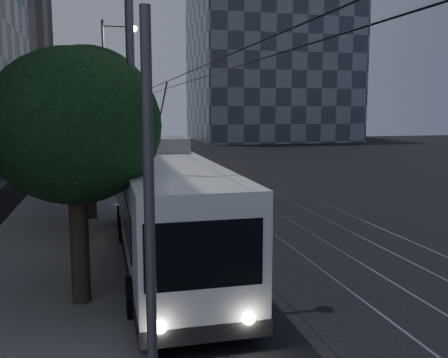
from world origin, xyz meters
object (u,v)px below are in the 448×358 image
at_px(car_white_b, 151,164).
at_px(car_white_c, 140,154).
at_px(pickup_silver, 158,176).
at_px(streetlamp_far, 110,82).
at_px(trolleybus, 166,208).
at_px(car_white_d, 125,152).
at_px(streetlamp_near, 148,74).
at_px(car_white_a, 158,176).

xyz_separation_m(car_white_b, car_white_c, (-0.27, 7.78, 0.02)).
distance_m(pickup_silver, streetlamp_far, 12.02).
xyz_separation_m(trolleybus, car_white_d, (-0.06, 30.83, -0.95)).
bearing_deg(car_white_b, streetlamp_near, -99.06).
bearing_deg(car_white_a, streetlamp_near, -110.13).
height_order(trolleybus, pickup_silver, trolleybus).
distance_m(pickup_silver, car_white_d, 16.30).
xyz_separation_m(pickup_silver, car_white_a, (0.10, 0.75, -0.13)).
bearing_deg(car_white_c, car_white_a, -94.46).
xyz_separation_m(pickup_silver, car_white_c, (-0.09, 14.03, 0.01)).
distance_m(trolleybus, car_white_d, 30.84).
distance_m(car_white_d, streetlamp_far, 8.64).
distance_m(trolleybus, pickup_silver, 14.66).
height_order(pickup_silver, streetlamp_near, streetlamp_near).
relative_size(car_white_a, streetlamp_near, 0.39).
bearing_deg(streetlamp_far, trolleybus, -87.06).
height_order(pickup_silver, streetlamp_far, streetlamp_far).
bearing_deg(pickup_silver, trolleybus, -116.01).
xyz_separation_m(car_white_c, car_white_d, (-1.19, 2.22, 0.01)).
xyz_separation_m(car_white_b, car_white_d, (-1.46, 10.00, 0.03)).
xyz_separation_m(car_white_c, streetlamp_far, (-2.40, -3.92, 5.98)).
xyz_separation_m(pickup_silver, streetlamp_far, (-2.49, 10.11, 5.99)).
height_order(car_white_b, streetlamp_far, streetlamp_far).
relative_size(trolleybus, pickup_silver, 2.36).
bearing_deg(streetlamp_far, streetlamp_near, -88.82).
bearing_deg(car_white_c, car_white_d, 113.04).
bearing_deg(car_white_c, streetlamp_far, -126.81).
xyz_separation_m(trolleybus, streetlamp_near, (-0.70, -2.92, 3.84)).
relative_size(trolleybus, streetlamp_far, 1.11).
xyz_separation_m(car_white_a, streetlamp_near, (-2.02, -18.25, 4.95)).
bearing_deg(car_white_c, car_white_b, -93.31).
relative_size(car_white_d, streetlamp_far, 0.40).
xyz_separation_m(trolleybus, car_white_a, (1.32, 15.33, -1.11)).
bearing_deg(car_white_c, streetlamp_near, -98.59).
relative_size(car_white_b, streetlamp_far, 0.45).
xyz_separation_m(car_white_c, streetlamp_near, (-1.83, -31.53, 4.80)).
bearing_deg(car_white_b, car_white_a, -94.85).
xyz_separation_m(car_white_d, streetlamp_far, (-1.21, -6.14, 5.97)).
bearing_deg(streetlamp_far, car_white_b, -55.36).
distance_m(trolleybus, car_white_a, 15.43).
relative_size(car_white_a, car_white_d, 0.79).
bearing_deg(car_white_d, streetlamp_far, -103.45).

